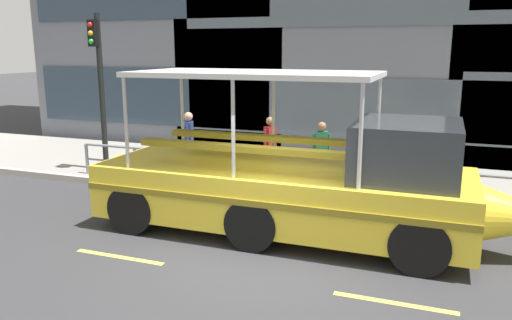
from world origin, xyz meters
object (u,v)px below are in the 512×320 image
traffic_light_pole (99,78)px  pedestrian_mid_left (321,147)px  pedestrian_near_bow (442,156)px  pedestrian_mid_right (270,142)px  duck_tour_boat (306,184)px  pedestrian_near_stern (189,137)px

traffic_light_pole → pedestrian_mid_left: traffic_light_pole is taller
pedestrian_near_bow → pedestrian_mid_right: (-4.39, 0.24, 0.02)m
traffic_light_pole → duck_tour_boat: (6.76, -2.58, -1.82)m
pedestrian_near_bow → pedestrian_mid_right: pedestrian_mid_right is taller
pedestrian_near_stern → traffic_light_pole: bearing=-171.4°
traffic_light_pole → duck_tour_boat: bearing=-20.9°
pedestrian_near_bow → pedestrian_mid_left: 2.97m
duck_tour_boat → pedestrian_mid_right: duck_tour_boat is taller
duck_tour_boat → traffic_light_pole: bearing=159.1°
duck_tour_boat → pedestrian_near_stern: size_ratio=5.20×
pedestrian_near_bow → pedestrian_mid_left: bearing=176.2°
pedestrian_near_stern → pedestrian_near_bow: bearing=0.9°
duck_tour_boat → pedestrian_near_stern: 5.12m
duck_tour_boat → pedestrian_mid_left: size_ratio=5.62×
traffic_light_pole → duck_tour_boat: traffic_light_pole is taller
pedestrian_mid_right → pedestrian_near_stern: 2.31m
pedestrian_mid_left → pedestrian_mid_right: bearing=178.1°
pedestrian_near_bow → pedestrian_mid_right: bearing=176.8°
pedestrian_near_bow → pedestrian_near_stern: (-6.67, -0.11, 0.06)m
pedestrian_mid_right → pedestrian_near_bow: bearing=-3.2°
duck_tour_boat → pedestrian_mid_right: (-1.89, 3.32, 0.17)m
duck_tour_boat → pedestrian_near_bow: duck_tour_boat is taller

